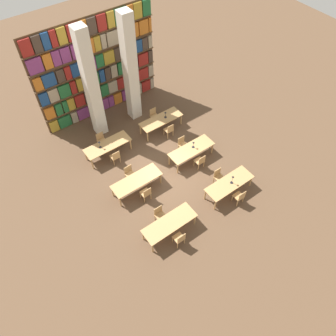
% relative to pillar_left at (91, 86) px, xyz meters
% --- Properties ---
extents(ground_plane, '(40.00, 40.00, 0.00)m').
position_rel_pillar_left_xyz_m(ground_plane, '(1.10, -4.46, -3.00)').
color(ground_plane, brown).
extents(bookshelf_bank, '(6.89, 0.35, 5.50)m').
position_rel_pillar_left_xyz_m(bookshelf_bank, '(1.12, 1.49, -0.27)').
color(bookshelf_bank, brown).
rests_on(bookshelf_bank, ground_plane).
extents(pillar_left, '(0.59, 0.59, 6.00)m').
position_rel_pillar_left_xyz_m(pillar_left, '(0.00, 0.00, 0.00)').
color(pillar_left, silver).
rests_on(pillar_left, ground_plane).
extents(pillar_center, '(0.59, 0.59, 6.00)m').
position_rel_pillar_left_xyz_m(pillar_center, '(2.21, 0.00, 0.00)').
color(pillar_center, silver).
rests_on(pillar_center, ground_plane).
extents(reading_table_0, '(2.38, 0.85, 0.73)m').
position_rel_pillar_left_xyz_m(reading_table_0, '(-0.61, -7.18, -2.34)').
color(reading_table_0, tan).
rests_on(reading_table_0, ground_plane).
extents(chair_0, '(0.42, 0.40, 0.87)m').
position_rel_pillar_left_xyz_m(chair_0, '(-0.62, -7.89, -2.53)').
color(chair_0, tan).
rests_on(chair_0, ground_plane).
extents(chair_1, '(0.42, 0.40, 0.87)m').
position_rel_pillar_left_xyz_m(chair_1, '(-0.62, -6.47, -2.53)').
color(chair_1, tan).
rests_on(chair_1, ground_plane).
extents(reading_table_1, '(2.38, 0.85, 0.73)m').
position_rel_pillar_left_xyz_m(reading_table_1, '(2.81, -7.13, -2.34)').
color(reading_table_1, tan).
rests_on(reading_table_1, ground_plane).
extents(chair_2, '(0.42, 0.40, 0.87)m').
position_rel_pillar_left_xyz_m(chair_2, '(2.82, -7.84, -2.53)').
color(chair_2, tan).
rests_on(chair_2, ground_plane).
extents(chair_3, '(0.42, 0.40, 0.87)m').
position_rel_pillar_left_xyz_m(chair_3, '(2.82, -6.42, -2.53)').
color(chair_3, tan).
rests_on(chair_3, ground_plane).
extents(desk_lamp_0, '(0.14, 0.14, 0.49)m').
position_rel_pillar_left_xyz_m(desk_lamp_0, '(2.90, -7.18, -1.94)').
color(desk_lamp_0, '#232328').
rests_on(desk_lamp_0, reading_table_1).
extents(reading_table_2, '(2.38, 0.85, 0.73)m').
position_rel_pillar_left_xyz_m(reading_table_2, '(-0.52, -4.49, -2.34)').
color(reading_table_2, tan).
rests_on(reading_table_2, ground_plane).
extents(chair_4, '(0.42, 0.40, 0.87)m').
position_rel_pillar_left_xyz_m(chair_4, '(-0.47, -5.20, -2.53)').
color(chair_4, tan).
rests_on(chair_4, ground_plane).
extents(chair_5, '(0.42, 0.40, 0.87)m').
position_rel_pillar_left_xyz_m(chair_5, '(-0.47, -3.78, -2.53)').
color(chair_5, tan).
rests_on(chair_5, ground_plane).
extents(reading_table_3, '(2.38, 0.85, 0.73)m').
position_rel_pillar_left_xyz_m(reading_table_3, '(2.73, -4.48, -2.34)').
color(reading_table_3, tan).
rests_on(reading_table_3, ground_plane).
extents(chair_6, '(0.42, 0.40, 0.87)m').
position_rel_pillar_left_xyz_m(chair_6, '(2.72, -5.19, -2.53)').
color(chair_6, tan).
rests_on(chair_6, ground_plane).
extents(chair_7, '(0.42, 0.40, 0.87)m').
position_rel_pillar_left_xyz_m(chair_7, '(2.72, -3.77, -2.53)').
color(chair_7, tan).
rests_on(chair_7, ground_plane).
extents(desk_lamp_1, '(0.14, 0.14, 0.39)m').
position_rel_pillar_left_xyz_m(desk_lamp_1, '(2.86, -4.44, -2.01)').
color(desk_lamp_1, '#232328').
rests_on(desk_lamp_1, reading_table_3).
extents(reading_table_4, '(2.38, 0.85, 0.73)m').
position_rel_pillar_left_xyz_m(reading_table_4, '(-0.49, -1.77, -2.34)').
color(reading_table_4, tan).
rests_on(reading_table_4, ground_plane).
extents(chair_8, '(0.42, 0.40, 0.87)m').
position_rel_pillar_left_xyz_m(chair_8, '(-0.49, -2.48, -2.53)').
color(chair_8, tan).
rests_on(chair_8, ground_plane).
extents(chair_9, '(0.42, 0.40, 0.87)m').
position_rel_pillar_left_xyz_m(chair_9, '(-0.49, -1.06, -2.53)').
color(chair_9, tan).
rests_on(chair_9, ground_plane).
extents(desk_lamp_2, '(0.14, 0.14, 0.43)m').
position_rel_pillar_left_xyz_m(desk_lamp_2, '(-0.87, -1.73, -1.98)').
color(desk_lamp_2, '#232328').
rests_on(desk_lamp_2, reading_table_4).
extents(reading_table_5, '(2.38, 0.85, 0.73)m').
position_rel_pillar_left_xyz_m(reading_table_5, '(2.75, -1.84, -2.34)').
color(reading_table_5, tan).
rests_on(reading_table_5, ground_plane).
extents(chair_10, '(0.42, 0.40, 0.87)m').
position_rel_pillar_left_xyz_m(chair_10, '(2.79, -2.54, -2.53)').
color(chair_10, tan).
rests_on(chair_10, ground_plane).
extents(chair_11, '(0.42, 0.40, 0.87)m').
position_rel_pillar_left_xyz_m(chair_11, '(2.79, -1.13, -2.53)').
color(chair_11, tan).
rests_on(chair_11, ground_plane).
extents(desk_lamp_3, '(0.14, 0.14, 0.39)m').
position_rel_pillar_left_xyz_m(desk_lamp_3, '(3.03, -1.86, -2.01)').
color(desk_lamp_3, '#232328').
rests_on(desk_lamp_3, reading_table_5).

